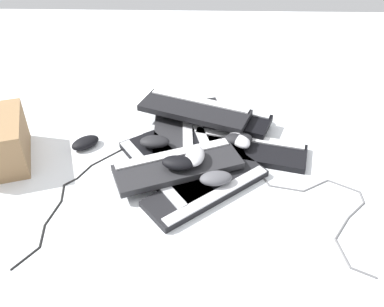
% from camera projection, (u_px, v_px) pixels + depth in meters
% --- Properties ---
extents(ground_plane, '(3.20, 3.20, 0.00)m').
position_uv_depth(ground_plane, '(177.00, 166.00, 1.55)').
color(ground_plane, silver).
extents(keyboard_0, '(0.46, 0.25, 0.03)m').
position_uv_depth(keyboard_0, '(247.00, 149.00, 1.61)').
color(keyboard_0, black).
rests_on(keyboard_0, ground).
extents(keyboard_1, '(0.26, 0.46, 0.03)m').
position_uv_depth(keyboard_1, '(211.00, 129.00, 1.71)').
color(keyboard_1, black).
rests_on(keyboard_1, ground).
extents(keyboard_2, '(0.17, 0.45, 0.03)m').
position_uv_depth(keyboard_2, '(174.00, 145.00, 1.63)').
color(keyboard_2, '#232326').
rests_on(keyboard_2, ground).
extents(keyboard_3, '(0.37, 0.45, 0.03)m').
position_uv_depth(keyboard_3, '(165.00, 169.00, 1.51)').
color(keyboard_3, black).
rests_on(keyboard_3, ground).
extents(keyboard_4, '(0.44, 0.39, 0.03)m').
position_uv_depth(keyboard_4, '(207.00, 188.00, 1.44)').
color(keyboard_4, black).
rests_on(keyboard_4, ground).
extents(keyboard_5, '(0.46, 0.30, 0.03)m').
position_uv_depth(keyboard_5, '(216.00, 115.00, 1.74)').
color(keyboard_5, black).
rests_on(keyboard_5, keyboard_1).
extents(keyboard_6, '(0.46, 0.30, 0.03)m').
position_uv_depth(keyboard_6, '(178.00, 166.00, 1.48)').
color(keyboard_6, '#232326').
rests_on(keyboard_6, keyboard_3).
extents(keyboard_7, '(0.46, 0.30, 0.03)m').
position_uv_depth(keyboard_7, '(195.00, 110.00, 1.71)').
color(keyboard_7, black).
rests_on(keyboard_7, keyboard_5).
extents(mouse_0, '(0.08, 0.12, 0.04)m').
position_uv_depth(mouse_0, '(195.00, 156.00, 1.47)').
color(mouse_0, '#B7B7BC').
rests_on(mouse_0, keyboard_6).
extents(mouse_1, '(0.11, 0.07, 0.04)m').
position_uv_depth(mouse_1, '(155.00, 142.00, 1.58)').
color(mouse_1, black).
rests_on(mouse_1, keyboard_2).
extents(mouse_2, '(0.11, 0.13, 0.04)m').
position_uv_depth(mouse_2, '(240.00, 139.00, 1.59)').
color(mouse_2, '#B7B7BC').
rests_on(mouse_2, keyboard_0).
extents(mouse_3, '(0.12, 0.08, 0.04)m').
position_uv_depth(mouse_3, '(238.00, 139.00, 1.60)').
color(mouse_3, black).
rests_on(mouse_3, keyboard_0).
extents(mouse_4, '(0.13, 0.10, 0.04)m').
position_uv_depth(mouse_4, '(258.00, 118.00, 1.76)').
color(mouse_4, '#B7B7BC').
rests_on(mouse_4, ground).
extents(mouse_5, '(0.12, 0.08, 0.04)m').
position_uv_depth(mouse_5, '(178.00, 163.00, 1.44)').
color(mouse_5, black).
rests_on(mouse_5, keyboard_6).
extents(mouse_6, '(0.13, 0.12, 0.04)m').
position_uv_depth(mouse_6, '(85.00, 143.00, 1.63)').
color(mouse_6, black).
rests_on(mouse_6, ground).
extents(mouse_7, '(0.12, 0.08, 0.04)m').
position_uv_depth(mouse_7, '(216.00, 178.00, 1.42)').
color(mouse_7, '#4C4C51').
rests_on(mouse_7, keyboard_4).
extents(cable_0, '(0.34, 0.62, 0.01)m').
position_uv_depth(cable_0, '(314.00, 198.00, 1.41)').
color(cable_0, '#59595B').
rests_on(cable_0, ground).
extents(cable_1, '(0.35, 0.70, 0.01)m').
position_uv_depth(cable_1, '(86.00, 182.00, 1.47)').
color(cable_1, black).
rests_on(cable_1, ground).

